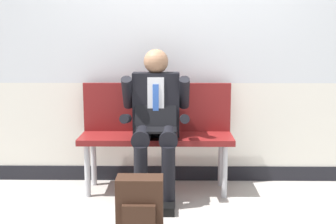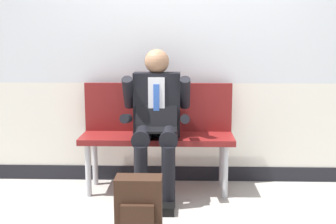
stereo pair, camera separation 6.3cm
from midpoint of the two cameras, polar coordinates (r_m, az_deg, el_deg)
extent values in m
plane|color=#9E9991|center=(3.72, 1.13, -11.79)|extent=(18.00, 18.00, 0.00)
cube|color=silver|center=(4.21, 1.09, -1.56)|extent=(5.09, 0.12, 0.80)
cube|color=black|center=(4.33, 1.07, -7.65)|extent=(5.09, 0.14, 0.14)
cube|color=maroon|center=(3.88, -1.98, -3.37)|extent=(1.33, 0.42, 0.05)
cube|color=maroon|center=(4.01, -1.88, 0.63)|extent=(1.33, 0.04, 0.44)
cylinder|color=#B7B7BC|center=(3.88, -10.82, -7.46)|extent=(0.05, 0.05, 0.46)
cylinder|color=#B7B7BC|center=(4.16, -10.00, -6.24)|extent=(0.05, 0.05, 0.46)
cylinder|color=#B7B7BC|center=(3.82, 6.83, -7.60)|extent=(0.05, 0.05, 0.46)
cylinder|color=#B7B7BC|center=(4.11, 6.39, -6.35)|extent=(0.05, 0.05, 0.46)
cylinder|color=black|center=(3.67, -3.86, -3.05)|extent=(0.15, 0.40, 0.15)
cylinder|color=black|center=(3.57, -4.05, -8.42)|extent=(0.11, 0.11, 0.51)
cube|color=black|center=(3.59, -4.08, -12.05)|extent=(0.10, 0.26, 0.07)
cylinder|color=black|center=(3.66, -0.42, -3.07)|extent=(0.15, 0.40, 0.15)
cylinder|color=black|center=(3.56, -0.47, -8.46)|extent=(0.11, 0.11, 0.51)
cube|color=black|center=(3.57, -0.49, -12.09)|extent=(0.10, 0.26, 0.07)
cube|color=black|center=(3.82, -2.01, 1.01)|extent=(0.40, 0.18, 0.55)
cube|color=silver|center=(3.72, -2.08, 1.54)|extent=(0.14, 0.01, 0.39)
cube|color=blue|center=(3.72, -2.08, 1.07)|extent=(0.05, 0.01, 0.33)
sphere|color=#9E7051|center=(3.79, -2.04, 6.54)|extent=(0.21, 0.21, 0.21)
cylinder|color=black|center=(3.76, -5.73, 2.50)|extent=(0.09, 0.25, 0.30)
cylinder|color=black|center=(3.62, -5.97, -0.87)|extent=(0.08, 0.27, 0.12)
cylinder|color=black|center=(3.74, 1.62, 2.50)|extent=(0.09, 0.25, 0.30)
cylinder|color=black|center=(3.60, 1.64, -0.89)|extent=(0.08, 0.27, 0.12)
cube|color=black|center=(3.62, -2.17, -2.32)|extent=(0.35, 0.22, 0.02)
cube|color=black|center=(3.73, -2.08, -0.24)|extent=(0.35, 0.08, 0.21)
cube|color=#331E14|center=(3.16, -4.23, -11.89)|extent=(0.32, 0.18, 0.41)
cube|color=#331E14|center=(3.08, -4.39, -13.68)|extent=(0.23, 0.04, 0.20)
camera|label=1|loc=(0.03, -90.50, -0.09)|focal=47.25mm
camera|label=2|loc=(0.03, 89.50, 0.09)|focal=47.25mm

